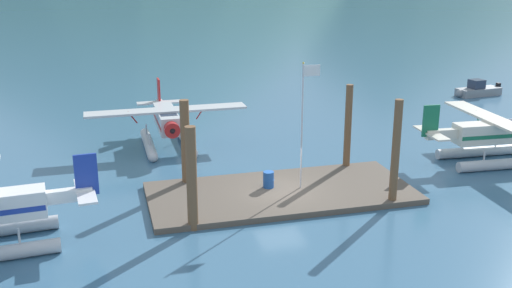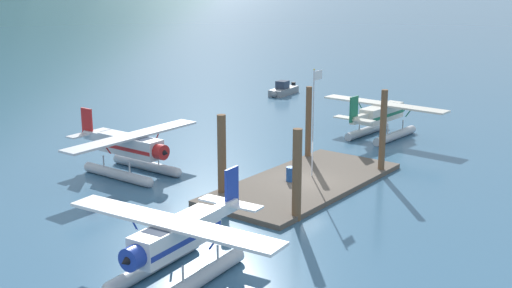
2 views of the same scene
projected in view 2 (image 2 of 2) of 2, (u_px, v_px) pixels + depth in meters
The scene contains 12 objects.
ground_plane at pixel (303, 185), 40.48m from camera, with size 1200.00×1200.00×0.00m, color #38607F.
dock_platform at pixel (304, 183), 40.44m from camera, with size 13.91×6.20×0.30m, color brown.
piling_near_left at pixel (297, 175), 34.20m from camera, with size 0.49×0.49×4.94m, color brown.
piling_near_right at pixel (383, 132), 42.16m from camera, with size 0.41×0.41×5.49m, color brown.
piling_far_left at pixel (222, 156), 37.83m from camera, with size 0.50×0.50×4.87m, color brown.
piling_far_right at pixel (308, 124), 45.30m from camera, with size 0.41×0.41×5.15m, color brown.
flagpole at pixel (314, 111), 40.38m from camera, with size 0.95×0.10×6.73m.
fuel_drum at pixel (291, 174), 40.23m from camera, with size 0.62×0.62×0.88m.
seaplane_white_port_aft at pixel (176, 244), 27.84m from camera, with size 7.97×10.48×3.84m.
seaplane_silver_bow_left at pixel (131, 151), 42.26m from camera, with size 10.41×7.98×3.84m.
seaplane_cream_stbd_fwd at pixel (382, 117), 51.94m from camera, with size 7.98×10.46×3.84m.
boat_grey_open_east at pixel (283, 90), 70.25m from camera, with size 4.88×2.01×1.50m.
Camera 2 is at (-32.49, -20.91, 12.66)m, focal length 46.49 mm.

